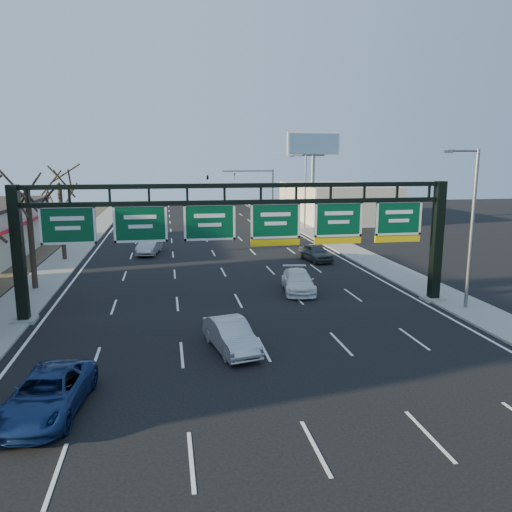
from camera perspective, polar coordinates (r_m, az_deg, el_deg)
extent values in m
plane|color=black|center=(21.15, 1.94, -12.52)|extent=(160.00, 160.00, 0.00)
cube|color=gray|center=(40.78, -22.28, -1.73)|extent=(3.00, 120.00, 0.12)
cube|color=gray|center=(43.30, 13.00, -0.49)|extent=(3.00, 120.00, 0.12)
cube|color=white|center=(40.07, -4.09, -1.22)|extent=(21.60, 120.00, 0.01)
cube|color=black|center=(28.41, -25.51, 0.09)|extent=(0.55, 0.55, 7.20)
cube|color=gray|center=(29.21, -24.94, -6.67)|extent=(1.20, 1.20, 0.20)
cube|color=black|center=(31.63, 19.95, 1.51)|extent=(0.55, 0.55, 7.20)
cube|color=gray|center=(32.35, 19.55, -4.61)|extent=(1.20, 1.20, 0.20)
cube|color=black|center=(27.31, -1.53, 8.06)|extent=(23.40, 0.25, 0.25)
cube|color=black|center=(27.37, -1.52, 6.18)|extent=(23.40, 0.25, 0.25)
cube|color=#054627|center=(27.63, -20.69, 3.33)|extent=(2.80, 0.10, 2.00)
cube|color=#054627|center=(27.20, -13.06, 3.64)|extent=(2.80, 0.10, 2.00)
cube|color=#054627|center=(27.26, -5.32, 3.89)|extent=(2.80, 0.10, 2.00)
cube|color=#054627|center=(27.81, 2.23, 4.07)|extent=(2.80, 0.10, 2.00)
cube|color=yellow|center=(27.98, 2.21, 1.59)|extent=(2.80, 0.10, 0.40)
cube|color=#054627|center=(28.82, 9.39, 4.18)|extent=(2.80, 0.10, 2.00)
cube|color=yellow|center=(28.99, 9.32, 1.78)|extent=(2.80, 0.10, 0.40)
cube|color=#054627|center=(30.25, 15.98, 4.21)|extent=(2.80, 0.10, 2.00)
cube|color=yellow|center=(30.40, 15.86, 1.93)|extent=(2.80, 0.10, 0.40)
cube|color=#A6101C|center=(49.80, -24.48, 3.70)|extent=(1.20, 18.00, 0.40)
cube|color=beige|center=(73.30, 9.08, 6.16)|extent=(12.00, 20.00, 5.00)
cylinder|color=#2C2318|center=(35.39, -24.32, 2.03)|extent=(0.36, 0.36, 6.84)
cylinder|color=#2C2318|center=(45.09, -21.29, 3.73)|extent=(0.36, 0.36, 6.46)
cylinder|color=slate|center=(30.29, 23.44, 2.83)|extent=(0.20, 0.20, 9.00)
cylinder|color=slate|center=(29.57, 22.61, 11.28)|extent=(1.80, 0.12, 0.12)
cube|color=slate|center=(29.09, 21.08, 11.31)|extent=(0.50, 0.22, 0.15)
cylinder|color=slate|center=(61.41, 5.65, 7.33)|extent=(0.20, 0.20, 9.00)
cylinder|color=slate|center=(61.05, 4.90, 11.45)|extent=(1.80, 0.12, 0.12)
cube|color=slate|center=(60.82, 4.06, 11.42)|extent=(0.50, 0.22, 0.15)
cylinder|color=slate|center=(66.88, 6.46, 7.50)|extent=(0.50, 0.50, 9.00)
cube|color=slate|center=(66.76, 6.55, 11.36)|extent=(3.00, 0.30, 0.20)
cube|color=white|center=(66.79, 6.58, 12.64)|extent=(7.00, 0.30, 3.00)
cube|color=teal|center=(66.60, 6.63, 12.65)|extent=(6.60, 0.05, 2.60)
cylinder|color=black|center=(75.82, 1.93, 7.20)|extent=(0.18, 0.18, 7.00)
cylinder|color=black|center=(74.97, -0.93, 9.69)|extent=(7.60, 0.14, 0.14)
imported|color=black|center=(74.69, -2.46, 9.06)|extent=(0.20, 0.20, 1.00)
imported|color=black|center=(74.25, -5.56, 9.01)|extent=(0.54, 0.54, 1.62)
imported|color=navy|center=(18.75, -22.72, -14.31)|extent=(2.89, 5.19, 1.37)
imported|color=#ADADB1|center=(22.62, -2.88, -9.05)|extent=(2.33, 4.43, 1.39)
imported|color=white|center=(32.48, 4.84, -2.89)|extent=(2.55, 4.91, 1.36)
imported|color=#3F4244|center=(42.53, 6.79, 0.40)|extent=(2.37, 4.36, 1.41)
imported|color=#AFAFB4|center=(46.31, -12.10, 1.16)|extent=(2.37, 4.79, 1.51)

